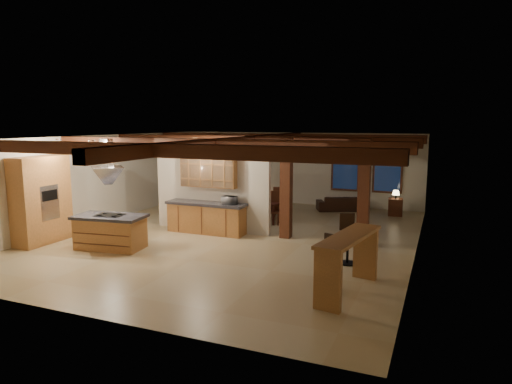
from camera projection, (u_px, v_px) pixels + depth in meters
ground at (235, 237)px, 13.35m from camera, size 12.00×12.00×0.00m
room_walls at (235, 176)px, 13.08m from camera, size 12.00×12.00×12.00m
ceiling_beams at (234, 142)px, 12.93m from camera, size 10.00×12.00×0.28m
timber_posts at (324, 179)px, 12.60m from camera, size 2.50×0.30×2.90m
partition_wall at (212, 195)px, 14.02m from camera, size 3.80×0.18×2.20m
pantry_cabinet at (41, 200)px, 12.55m from camera, size 0.67×1.60×2.40m
back_counter at (206, 217)px, 13.76m from camera, size 2.50×0.66×0.94m
upper_display_cabinet at (209, 171)px, 13.73m from camera, size 1.80×0.36×0.95m
range_hood at (108, 182)px, 11.86m from camera, size 1.10×1.10×1.40m
back_windows at (366, 170)px, 17.49m from camera, size 2.70×0.07×1.70m
framed_art at (262, 161)px, 19.08m from camera, size 0.65×0.05×0.85m
recessed_cans at (117, 139)px, 12.10m from camera, size 3.16×2.46×0.03m
kitchen_island at (110, 232)px, 12.06m from camera, size 1.95×1.21×0.91m
dining_table at (259, 209)px, 15.66m from camera, size 2.21×1.57×0.70m
sofa at (342, 203)px, 17.28m from camera, size 2.00×1.45×0.54m
microwave at (230, 200)px, 13.37m from camera, size 0.44×0.31×0.23m
bar_counter at (349, 254)px, 8.85m from camera, size 0.93×2.30×1.17m
side_table at (395, 207)px, 16.34m from camera, size 0.54×0.54×0.61m
table_lamp at (396, 193)px, 16.26m from camera, size 0.26×0.26×0.30m
bar_stool_a at (327, 261)px, 9.21m from camera, size 0.40×0.41×1.08m
bar_stool_b at (329, 262)px, 9.27m from camera, size 0.35×0.37×1.02m
bar_stool_c at (347, 239)px, 10.76m from camera, size 0.44×0.45×1.18m
dining_chairs at (259, 204)px, 15.63m from camera, size 1.95×1.95×1.08m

